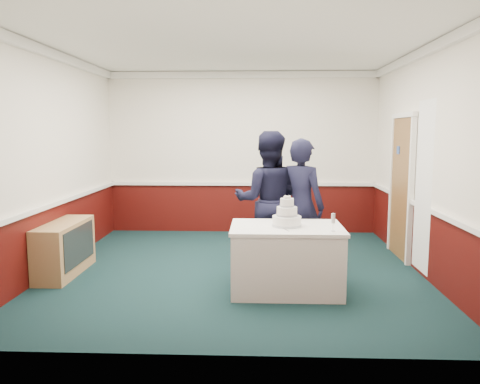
{
  "coord_description": "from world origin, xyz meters",
  "views": [
    {
      "loc": [
        0.31,
        -6.28,
        1.9
      ],
      "look_at": [
        0.06,
        -0.1,
        1.1
      ],
      "focal_mm": 35.0,
      "sensor_mm": 36.0,
      "label": 1
    }
  ],
  "objects_px": {
    "sideboard": "(65,248)",
    "wedding_cake": "(287,217)",
    "person_woman": "(301,206)",
    "cake_knife": "(285,229)",
    "cake_table": "(286,258)",
    "champagne_flute": "(333,219)",
    "person_man": "(268,201)"
  },
  "relations": [
    {
      "from": "sideboard",
      "to": "wedding_cake",
      "type": "height_order",
      "value": "wedding_cake"
    },
    {
      "from": "sideboard",
      "to": "person_woman",
      "type": "xyz_separation_m",
      "value": [
        3.16,
        0.23,
        0.56
      ]
    },
    {
      "from": "sideboard",
      "to": "person_woman",
      "type": "bearing_deg",
      "value": 4.14
    },
    {
      "from": "cake_knife",
      "to": "person_woman",
      "type": "xyz_separation_m",
      "value": [
        0.27,
        0.98,
        0.11
      ]
    },
    {
      "from": "cake_table",
      "to": "wedding_cake",
      "type": "bearing_deg",
      "value": 90.0
    },
    {
      "from": "sideboard",
      "to": "cake_table",
      "type": "distance_m",
      "value": 2.98
    },
    {
      "from": "champagne_flute",
      "to": "person_woman",
      "type": "distance_m",
      "value": 1.09
    },
    {
      "from": "cake_knife",
      "to": "person_man",
      "type": "relative_size",
      "value": 0.12
    },
    {
      "from": "cake_knife",
      "to": "sideboard",
      "type": "bearing_deg",
      "value": 146.48
    },
    {
      "from": "sideboard",
      "to": "person_woman",
      "type": "relative_size",
      "value": 0.66
    },
    {
      "from": "sideboard",
      "to": "cake_knife",
      "type": "relative_size",
      "value": 5.45
    },
    {
      "from": "champagne_flute",
      "to": "person_man",
      "type": "relative_size",
      "value": 0.11
    },
    {
      "from": "wedding_cake",
      "to": "cake_knife",
      "type": "relative_size",
      "value": 1.65
    },
    {
      "from": "sideboard",
      "to": "wedding_cake",
      "type": "distance_m",
      "value": 3.03
    },
    {
      "from": "wedding_cake",
      "to": "person_man",
      "type": "distance_m",
      "value": 0.96
    },
    {
      "from": "sideboard",
      "to": "person_man",
      "type": "relative_size",
      "value": 0.63
    },
    {
      "from": "person_man",
      "to": "person_woman",
      "type": "bearing_deg",
      "value": 161.48
    },
    {
      "from": "person_man",
      "to": "sideboard",
      "type": "bearing_deg",
      "value": 9.87
    },
    {
      "from": "cake_table",
      "to": "champagne_flute",
      "type": "bearing_deg",
      "value": -29.25
    },
    {
      "from": "wedding_cake",
      "to": "person_man",
      "type": "bearing_deg",
      "value": 102.64
    },
    {
      "from": "cake_table",
      "to": "person_woman",
      "type": "distance_m",
      "value": 0.96
    },
    {
      "from": "person_man",
      "to": "person_woman",
      "type": "relative_size",
      "value": 1.05
    },
    {
      "from": "wedding_cake",
      "to": "cake_knife",
      "type": "xyz_separation_m",
      "value": [
        -0.03,
        -0.2,
        -0.11
      ]
    },
    {
      "from": "champagne_flute",
      "to": "person_woman",
      "type": "xyz_separation_m",
      "value": [
        -0.26,
        1.06,
        -0.02
      ]
    },
    {
      "from": "champagne_flute",
      "to": "person_man",
      "type": "distance_m",
      "value": 1.41
    },
    {
      "from": "cake_table",
      "to": "cake_knife",
      "type": "distance_m",
      "value": 0.44
    },
    {
      "from": "wedding_cake",
      "to": "person_woman",
      "type": "bearing_deg",
      "value": 73.1
    },
    {
      "from": "wedding_cake",
      "to": "champagne_flute",
      "type": "xyz_separation_m",
      "value": [
        0.5,
        -0.28,
        0.03
      ]
    },
    {
      "from": "wedding_cake",
      "to": "person_woman",
      "type": "relative_size",
      "value": 0.2
    },
    {
      "from": "person_woman",
      "to": "cake_table",
      "type": "bearing_deg",
      "value": 106.1
    },
    {
      "from": "person_woman",
      "to": "cake_knife",
      "type": "bearing_deg",
      "value": 107.77
    },
    {
      "from": "wedding_cake",
      "to": "person_man",
      "type": "xyz_separation_m",
      "value": [
        -0.21,
        0.94,
        0.05
      ]
    }
  ]
}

